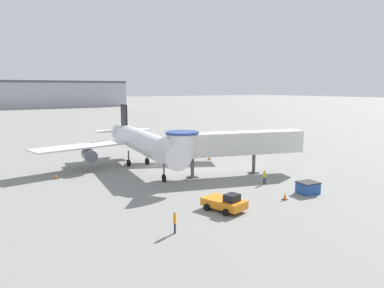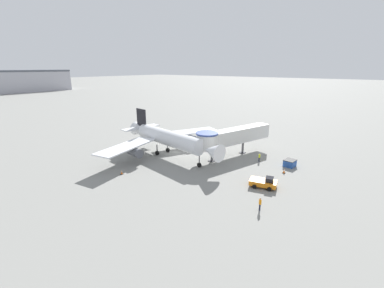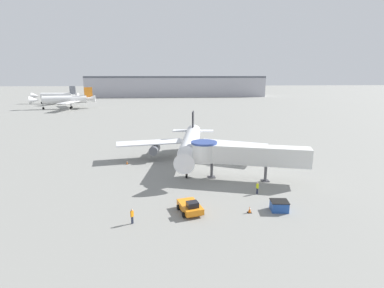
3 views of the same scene
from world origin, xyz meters
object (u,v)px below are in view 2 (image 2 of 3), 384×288
service_container_blue (290,163)px  ground_crew_wing_walker (260,203)px  pushback_tug_orange (264,182)px  ground_crew_marshaller (259,157)px  traffic_cone_port_wing (122,172)px  traffic_cone_starboard_wing (202,142)px  traffic_cone_apron_front (284,171)px  jet_bridge (229,137)px  main_airplane (166,138)px

service_container_blue → ground_crew_wing_walker: size_ratio=1.32×
pushback_tug_orange → service_container_blue: bearing=-16.9°
service_container_blue → ground_crew_marshaller: ground_crew_marshaller is taller
service_container_blue → traffic_cone_port_wing: 29.52m
ground_crew_marshaller → traffic_cone_port_wing: bearing=-146.9°
traffic_cone_starboard_wing → ground_crew_wing_walker: size_ratio=0.41×
pushback_tug_orange → traffic_cone_apron_front: 7.05m
jet_bridge → traffic_cone_apron_front: bearing=-81.2°
ground_crew_marshaller → main_airplane: bearing=-172.4°
traffic_cone_starboard_wing → traffic_cone_port_wing: bearing=179.9°
jet_bridge → traffic_cone_apron_front: (-1.59, -11.55, -3.72)m
traffic_cone_port_wing → ground_crew_marshaller: size_ratio=0.41×
traffic_cone_starboard_wing → traffic_cone_port_wing: 23.02m
main_airplane → traffic_cone_starboard_wing: 11.80m
traffic_cone_apron_front → traffic_cone_port_wing: size_ratio=1.17×
jet_bridge → traffic_cone_port_wing: jet_bridge is taller
main_airplane → ground_crew_marshaller: main_airplane is taller
jet_bridge → traffic_cone_starboard_wing: bearing=82.1°
pushback_tug_orange → traffic_cone_apron_front: size_ratio=5.39×
jet_bridge → traffic_cone_starboard_wing: jet_bridge is taller
jet_bridge → ground_crew_marshaller: bearing=-63.7°
pushback_tug_orange → traffic_cone_apron_front: (7.01, -0.68, -0.34)m
jet_bridge → main_airplane: bearing=140.2°
ground_crew_marshaller → ground_crew_wing_walker: size_ratio=0.96×
main_airplane → ground_crew_marshaller: (7.89, -16.36, -2.64)m
ground_crew_marshaller → jet_bridge: bearing=171.4°
traffic_cone_apron_front → traffic_cone_port_wing: (-16.98, 21.30, -0.06)m
jet_bridge → pushback_tug_orange: jet_bridge is taller
service_container_blue → ground_crew_wing_walker: bearing=-174.2°
traffic_cone_apron_front → ground_crew_marshaller: 6.17m
pushback_tug_orange → ground_crew_marshaller: (9.62, 4.89, 0.24)m
traffic_cone_apron_front → service_container_blue: bearing=3.6°
jet_bridge → traffic_cone_starboard_wing: (4.45, 9.73, -3.77)m
pushback_tug_orange → traffic_cone_port_wing: pushback_tug_orange is taller
pushback_tug_orange → ground_crew_wing_walker: bearing=-175.9°
jet_bridge → traffic_cone_port_wing: (-18.57, 9.75, -3.78)m
ground_crew_wing_walker → service_container_blue: bearing=137.1°
ground_crew_wing_walker → pushback_tug_orange: bearing=149.8°
pushback_tug_orange → traffic_cone_apron_front: pushback_tug_orange is taller
traffic_cone_port_wing → jet_bridge: bearing=-27.7°
traffic_cone_port_wing → ground_crew_wing_walker: (3.40, -22.82, 0.68)m
service_container_blue → ground_crew_marshaller: (-1.09, 5.33, 0.33)m
pushback_tug_orange → service_container_blue: 10.72m
service_container_blue → ground_crew_marshaller: 5.45m
main_airplane → service_container_blue: size_ratio=12.66×
traffic_cone_port_wing → service_container_blue: bearing=-45.5°
traffic_cone_port_wing → ground_crew_wing_walker: bearing=-81.5°
service_container_blue → traffic_cone_apron_front: service_container_blue is taller
main_airplane → traffic_cone_starboard_wing: (11.32, -0.65, -3.26)m
main_airplane → ground_crew_wing_walker: size_ratio=16.67×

